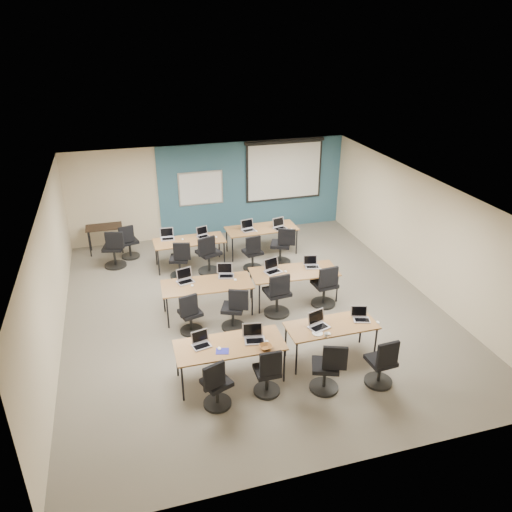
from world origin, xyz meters
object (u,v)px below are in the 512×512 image
object	(u,v)px
spare_chair_b	(114,252)
laptop_9	(203,234)
training_table_mid_left	(207,285)
laptop_6	(272,268)
task_chair_6	(277,297)
task_chair_1	(268,375)
training_table_back_right	(262,229)
training_table_back_left	(189,242)
laptop_3	(361,316)
task_chair_2	(327,371)
whiteboard	(201,188)
laptop_11	(279,226)
task_chair_5	(234,312)
training_table_front_left	(230,346)
laptop_0	(201,342)
task_chair_8	(180,262)
task_chair_10	(253,255)
laptop_7	(311,264)
training_table_front_right	(331,327)
laptop_2	(318,323)
spare_chair_a	(129,244)
task_chair_11	(282,249)
laptop_10	(248,228)
projector_screen	(284,167)
task_chair_9	(208,257)
utility_table	(104,229)
training_table_mid_right	(294,273)
laptop_8	(167,236)
laptop_5	(226,273)
laptop_4	(185,278)
task_chair_7	(325,289)
task_chair_3	(382,366)
task_chair_0	(216,388)
task_chair_4	(190,317)

from	to	relation	value
spare_chair_b	laptop_9	bearing A→B (deg)	5.71
training_table_mid_left	laptop_6	distance (m)	1.53
task_chair_6	laptop_9	xyz separation A→B (m)	(-1.03, 3.04, 0.36)
task_chair_1	laptop_6	distance (m)	3.21
laptop_6	training_table_back_right	bearing A→B (deg)	62.34
task_chair_1	training_table_back_left	bearing A→B (deg)	95.82
laptop_3	task_chair_2	bearing A→B (deg)	-122.02
whiteboard	laptop_11	bearing A→B (deg)	-45.24
task_chair_5	task_chair_6	distance (m)	1.05
training_table_front_left	laptop_0	size ratio (longest dim) A/B	6.15
task_chair_8	task_chair_10	bearing A→B (deg)	12.39
laptop_7	task_chair_10	xyz separation A→B (m)	(-0.93, 1.61, -0.39)
training_table_back_right	laptop_11	distance (m)	0.49
training_table_front_right	laptop_2	distance (m)	0.29
task_chair_6	task_chair_2	bearing A→B (deg)	-94.80
spare_chair_a	task_chair_11	bearing A→B (deg)	-35.94
training_table_back_left	laptop_10	size ratio (longest dim) A/B	5.08
projector_screen	task_chair_9	size ratio (longest dim) A/B	2.30
utility_table	task_chair_10	bearing A→B (deg)	-31.47
laptop_3	laptop_7	xyz separation A→B (m)	(-0.06, 2.31, 0.00)
training_table_front_right	spare_chair_a	xyz separation A→B (m)	(-3.36, 5.53, -0.28)
task_chair_6	training_table_back_right	bearing A→B (deg)	73.67
spare_chair_b	utility_table	bearing A→B (deg)	115.49
task_chair_5	task_chair_8	size ratio (longest dim) A/B	0.99
spare_chair_a	spare_chair_b	distance (m)	0.59
training_table_mid_right	laptop_2	bearing A→B (deg)	-95.33
laptop_8	utility_table	bearing A→B (deg)	144.16
task_chair_6	laptop_6	bearing A→B (deg)	76.47
projector_screen	task_chair_9	bearing A→B (deg)	-139.04
laptop_5	training_table_mid_left	bearing A→B (deg)	-136.19
projector_screen	task_chair_8	size ratio (longest dim) A/B	2.44
training_table_mid_left	training_table_back_left	distance (m)	2.41
training_table_front_left	laptop_0	world-z (taller)	laptop_0
projector_screen	task_chair_2	bearing A→B (deg)	-103.26
task_chair_1	laptop_4	world-z (taller)	laptop_4
task_chair_7	laptop_8	size ratio (longest dim) A/B	2.99
laptop_0	spare_chair_b	world-z (taller)	spare_chair_b
training_table_front_left	task_chair_9	bearing A→B (deg)	84.76
training_table_back_right	laptop_10	distance (m)	0.40
whiteboard	spare_chair_a	distance (m)	2.61
task_chair_1	laptop_7	xyz separation A→B (m)	(1.96, 2.98, 0.40)
training_table_back_right	laptop_2	bearing A→B (deg)	-95.70
task_chair_9	spare_chair_a	distance (m)	2.36
training_table_mid_left	task_chair_8	world-z (taller)	task_chair_8
training_table_back_left	training_table_mid_right	bearing A→B (deg)	-50.77
task_chair_3	task_chair_9	world-z (taller)	task_chair_9
task_chair_7	task_chair_5	bearing A→B (deg)	-175.74
laptop_0	task_chair_0	bearing A→B (deg)	-95.36
laptop_8	training_table_front_right	bearing A→B (deg)	-60.60
projector_screen	task_chair_4	distance (m)	6.36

